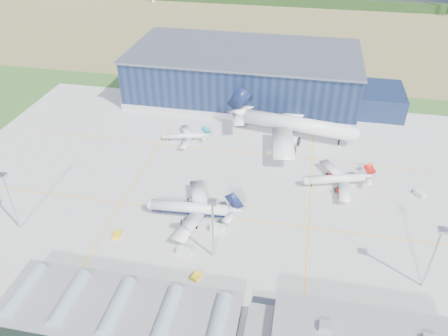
% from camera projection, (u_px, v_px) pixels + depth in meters
% --- Properties ---
extents(ground, '(600.00, 600.00, 0.00)m').
position_uv_depth(ground, '(205.00, 197.00, 169.01)').
color(ground, '#2B501E').
rests_on(ground, ground).
extents(apron, '(220.00, 160.00, 0.08)m').
position_uv_depth(apron, '(210.00, 182.00, 177.12)').
color(apron, '#A1A19C').
rests_on(apron, ground).
extents(farmland, '(600.00, 220.00, 0.01)m').
position_uv_depth(farmland, '(268.00, 30.00, 347.64)').
color(farmland, olive).
rests_on(farmland, ground).
extents(treeline, '(600.00, 8.00, 8.00)m').
position_uv_depth(treeline, '(278.00, 1.00, 410.35)').
color(treeline, black).
rests_on(treeline, ground).
extents(hangar, '(145.00, 62.00, 26.10)m').
position_uv_depth(hangar, '(249.00, 76.00, 239.02)').
color(hangar, '#0F1A32').
rests_on(hangar, ground).
extents(glass_concourse, '(78.00, 23.00, 8.60)m').
position_uv_depth(glass_concourse, '(131.00, 316.00, 119.26)').
color(glass_concourse, black).
rests_on(glass_concourse, ground).
extents(light_mast_west, '(2.60, 2.60, 23.00)m').
position_uv_depth(light_mast_west, '(8.00, 193.00, 145.66)').
color(light_mast_west, '#BABEC2').
rests_on(light_mast_west, ground).
extents(light_mast_center, '(2.60, 2.60, 23.00)m').
position_uv_depth(light_mast_center, '(213.00, 220.00, 134.38)').
color(light_mast_center, '#BABEC2').
rests_on(light_mast_center, ground).
extents(light_mast_east, '(2.60, 2.60, 23.00)m').
position_uv_depth(light_mast_east, '(436.00, 249.00, 123.92)').
color(light_mast_east, '#BABEC2').
rests_on(light_mast_east, ground).
extents(airliner_navy, '(38.69, 37.95, 11.90)m').
position_uv_depth(airliner_navy, '(190.00, 203.00, 156.33)').
color(airliner_navy, silver).
rests_on(airliner_navy, ground).
extents(airliner_red, '(37.58, 37.14, 9.90)m').
position_uv_depth(airliner_red, '(336.00, 175.00, 172.39)').
color(airliner_red, silver).
rests_on(airliner_red, ground).
extents(airliner_widebody, '(74.11, 72.94, 21.17)m').
position_uv_depth(airliner_widebody, '(297.00, 117.00, 201.16)').
color(airliner_widebody, silver).
rests_on(airliner_widebody, ground).
extents(airliner_regional, '(27.74, 27.37, 7.53)m').
position_uv_depth(airliner_regional, '(184.00, 133.00, 202.46)').
color(airliner_regional, silver).
rests_on(airliner_regional, ground).
extents(gse_tug_a, '(2.52, 3.85, 1.54)m').
position_uv_depth(gse_tug_a, '(117.00, 235.00, 150.13)').
color(gse_tug_a, yellow).
rests_on(gse_tug_a, ground).
extents(gse_tug_b, '(3.29, 3.95, 1.46)m').
position_uv_depth(gse_tug_b, '(196.00, 276.00, 134.69)').
color(gse_tug_b, yellow).
rests_on(gse_tug_b, ground).
extents(gse_van_a, '(5.52, 3.45, 2.24)m').
position_uv_depth(gse_van_a, '(185.00, 252.00, 143.00)').
color(gse_van_a, silver).
rests_on(gse_van_a, ground).
extents(gse_cart_a, '(2.80, 3.28, 1.20)m').
position_uv_depth(gse_cart_a, '(269.00, 151.00, 195.41)').
color(gse_cart_a, silver).
rests_on(gse_cart_a, ground).
extents(gse_van_b, '(4.29, 4.74, 2.02)m').
position_uv_depth(gse_van_b, '(420.00, 194.00, 168.98)').
color(gse_van_b, silver).
rests_on(gse_van_b, ground).
extents(gse_tug_c, '(2.37, 3.61, 1.53)m').
position_uv_depth(gse_tug_c, '(311.00, 128.00, 212.67)').
color(gse_tug_c, yellow).
rests_on(gse_tug_c, ground).
extents(gse_van_c, '(5.62, 3.22, 2.56)m').
position_uv_depth(gse_van_c, '(218.00, 228.00, 152.35)').
color(gse_van_c, silver).
rests_on(gse_van_c, ground).
extents(car_a, '(3.62, 2.10, 1.16)m').
position_uv_depth(car_a, '(301.00, 314.00, 123.38)').
color(car_a, '#99999E').
rests_on(car_a, ground).
extents(car_b, '(4.05, 1.76, 1.29)m').
position_uv_depth(car_b, '(192.00, 226.00, 153.98)').
color(car_b, '#99999E').
rests_on(car_b, ground).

